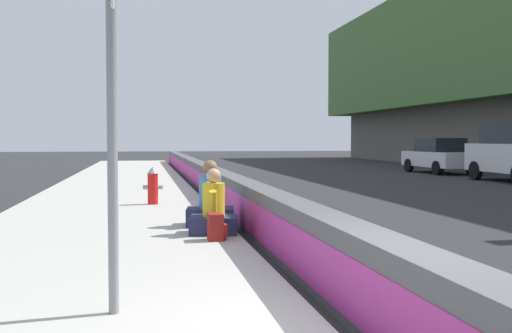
{
  "coord_description": "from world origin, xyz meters",
  "views": [
    {
      "loc": [
        -4.28,
        1.95,
        1.66
      ],
      "look_at": [
        9.81,
        -0.63,
        1.02
      ],
      "focal_mm": 43.29,
      "sensor_mm": 36.0,
      "label": 1
    }
  ],
  "objects": [
    {
      "name": "jersey_barrier",
      "position": [
        0.0,
        0.0,
        0.42
      ],
      "size": [
        76.0,
        0.45,
        0.85
      ],
      "color": "#545456",
      "rests_on": "ground_plane"
    },
    {
      "name": "route_sign_post",
      "position": [
        1.18,
        2.21,
        2.21
      ],
      "size": [
        0.44,
        0.09,
        3.6
      ],
      "color": "gray",
      "rests_on": "sidewalk_strip"
    },
    {
      "name": "fire_hydrant",
      "position": [
        10.27,
        1.73,
        0.59
      ],
      "size": [
        0.26,
        0.46,
        0.88
      ],
      "color": "red",
      "rests_on": "sidewalk_strip"
    },
    {
      "name": "seated_person_foreground",
      "position": [
        5.56,
        0.84,
        0.47
      ],
      "size": [
        0.76,
        0.85,
        1.05
      ],
      "color": "#23284C",
      "rests_on": "sidewalk_strip"
    },
    {
      "name": "seated_person_middle",
      "position": [
        6.51,
        0.79,
        0.5
      ],
      "size": [
        0.81,
        0.91,
        1.15
      ],
      "color": "#23284C",
      "rests_on": "sidewalk_strip"
    },
    {
      "name": "backpack",
      "position": [
        4.9,
        0.88,
        0.33
      ],
      "size": [
        0.32,
        0.28,
        0.4
      ],
      "color": "maroon",
      "rests_on": "sidewalk_strip"
    },
    {
      "name": "parked_car_midline",
      "position": [
        23.49,
        -12.18,
        0.86
      ],
      "size": [
        4.55,
        2.05,
        1.71
      ],
      "color": "silver",
      "rests_on": "ground_plane"
    }
  ]
}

